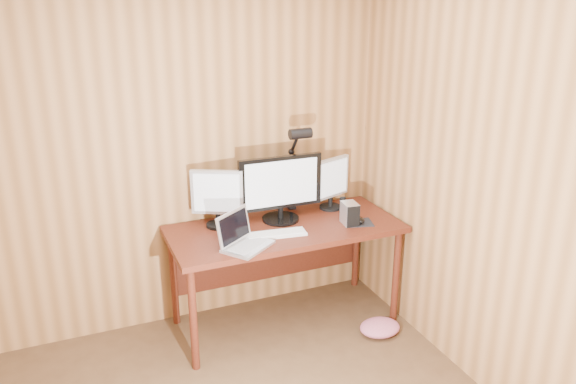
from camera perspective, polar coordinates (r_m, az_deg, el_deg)
room_shell at (r=2.01m, az=-7.15°, el=-10.94°), size 4.00×4.00×4.00m
desk at (r=3.99m, az=-0.68°, el=-4.78°), size 1.60×0.70×0.75m
monitor_center at (r=3.91m, az=-0.76°, el=0.46°), size 0.60×0.26×0.47m
monitor_left at (r=3.84m, az=-7.20°, el=-0.49°), size 0.33×0.19×0.40m
monitor_right at (r=4.16m, az=4.39°, el=1.01°), size 0.33×0.16×0.39m
laptop at (r=3.58m, az=-4.70°, el=-4.69°), size 0.39×0.38×0.22m
keyboard at (r=3.74m, az=-1.28°, el=-4.29°), size 0.42×0.17×0.02m
mousepad at (r=3.98m, az=7.11°, el=-3.10°), size 0.24×0.21×0.00m
mouse at (r=3.97m, az=7.12°, el=-2.80°), size 0.12×0.14×0.04m
hard_drive at (r=3.93m, az=6.30°, el=-2.19°), size 0.11×0.15×0.15m
phone at (r=3.78m, az=0.59°, el=-4.09°), size 0.07×0.12×0.02m
speaker at (r=4.15m, az=5.57°, el=-1.27°), size 0.05×0.05×0.11m
desk_lamp at (r=4.00m, az=0.83°, el=3.61°), size 0.16×0.23×0.69m
fabric_pile at (r=4.12m, az=9.31°, el=-13.43°), size 0.30×0.25×0.09m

